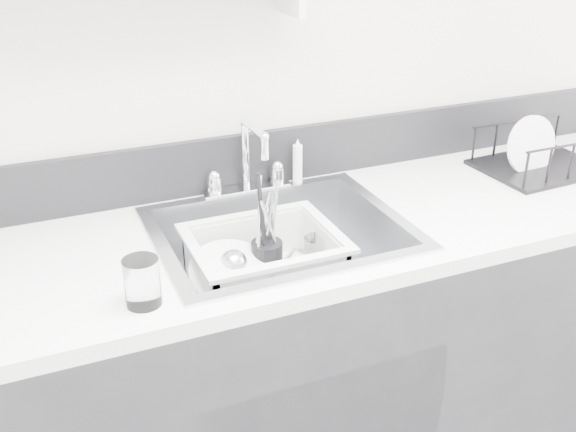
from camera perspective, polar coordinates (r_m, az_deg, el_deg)
name	(u,v)px	position (r m, az deg, el deg)	size (l,w,h in m)	color
counter_run	(281,372)	(1.98, -0.58, -13.09)	(3.20, 0.62, 0.92)	black
backsplash	(241,161)	(1.95, -4.02, 4.65)	(3.20, 0.02, 0.16)	black
sink	(281,260)	(1.77, -0.64, -3.73)	(0.64, 0.52, 0.20)	silver
faucet	(247,174)	(1.91, -3.48, 3.58)	(0.26, 0.18, 0.23)	silver
side_sprayer	(298,161)	(1.97, 0.82, 4.64)	(0.03, 0.03, 0.14)	white
wash_tub	(264,262)	(1.76, -2.02, -3.93)	(0.39, 0.31, 0.15)	white
plate_stack	(237,284)	(1.73, -4.36, -5.75)	(0.28, 0.27, 0.11)	white
utensil_cup	(267,257)	(1.78, -1.81, -3.50)	(0.08, 0.08, 0.28)	black
ladle	(262,275)	(1.74, -2.22, -5.00)	(0.31, 0.11, 0.09)	silver
tumbler_in_tub	(316,253)	(1.83, 2.39, -3.18)	(0.07, 0.07, 0.10)	white
tumbler_counter	(142,282)	(1.43, -12.24, -5.49)	(0.08, 0.08, 0.11)	white
dish_rack	(542,149)	(2.22, 20.73, 5.32)	(0.37, 0.28, 0.13)	black
bowl_small	(327,280)	(1.77, 3.30, -5.42)	(0.11, 0.11, 0.03)	white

